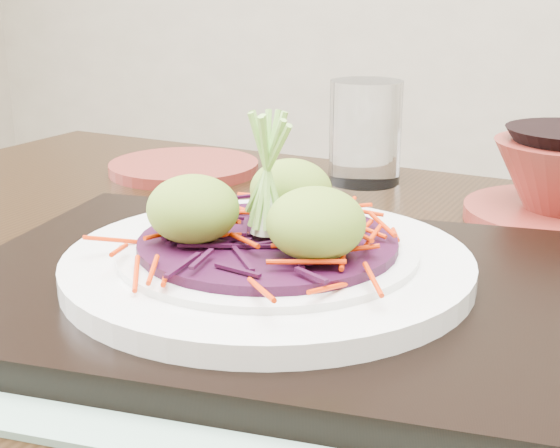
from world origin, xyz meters
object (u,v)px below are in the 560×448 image
at_px(white_plate, 268,262).
at_px(water_glass, 365,132).
at_px(serving_tray, 268,288).
at_px(dining_table, 338,422).
at_px(terracotta_side_plate, 184,167).

height_order(white_plate, water_glass, water_glass).
relative_size(serving_tray, white_plate, 1.54).
height_order(dining_table, serving_tray, serving_tray).
distance_m(dining_table, serving_tray, 0.11).
xyz_separation_m(serving_tray, water_glass, (-0.03, 0.32, 0.04)).
distance_m(serving_tray, water_glass, 0.33).
xyz_separation_m(serving_tray, white_plate, (0.00, -0.00, 0.02)).
bearing_deg(white_plate, dining_table, 37.55).
height_order(serving_tray, terracotta_side_plate, serving_tray).
xyz_separation_m(terracotta_side_plate, water_glass, (0.19, 0.03, 0.04)).
height_order(dining_table, water_glass, water_glass).
bearing_deg(water_glass, terracotta_side_plate, -171.04).
xyz_separation_m(dining_table, serving_tray, (-0.04, -0.03, 0.10)).
bearing_deg(white_plate, water_glass, 95.32).
bearing_deg(water_glass, dining_table, -76.86).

